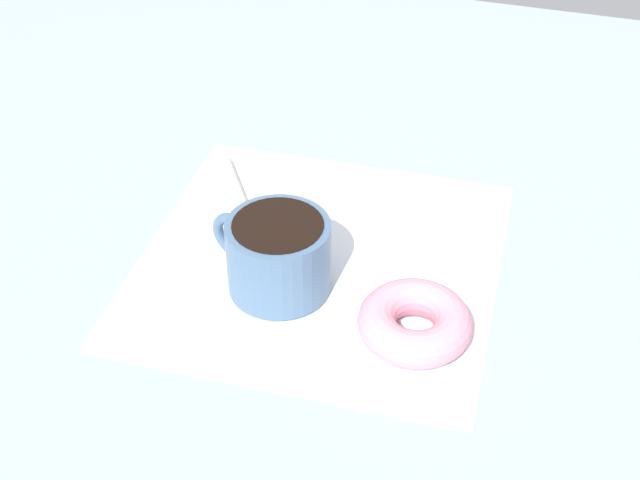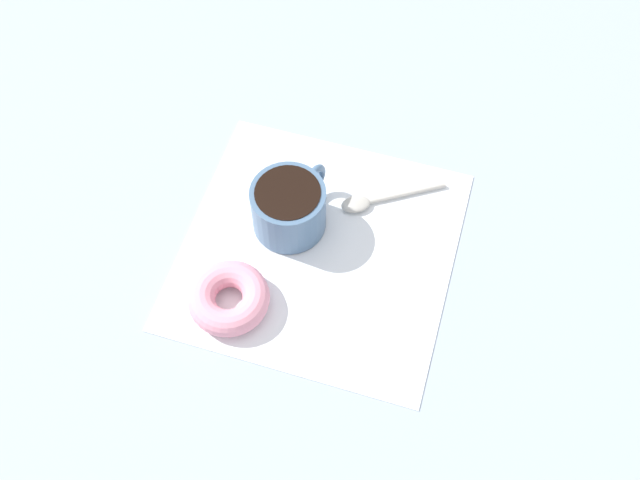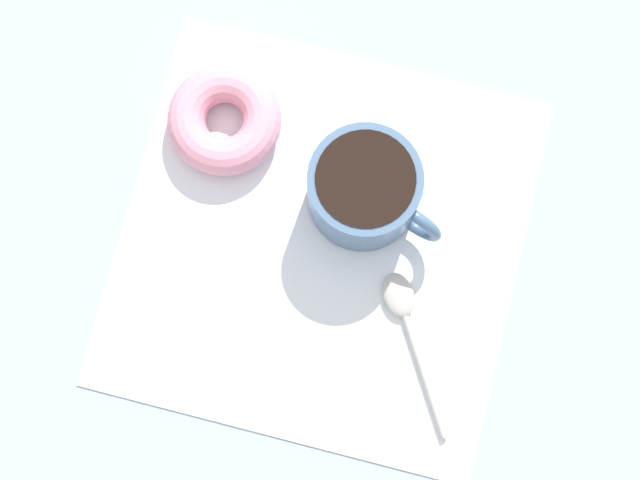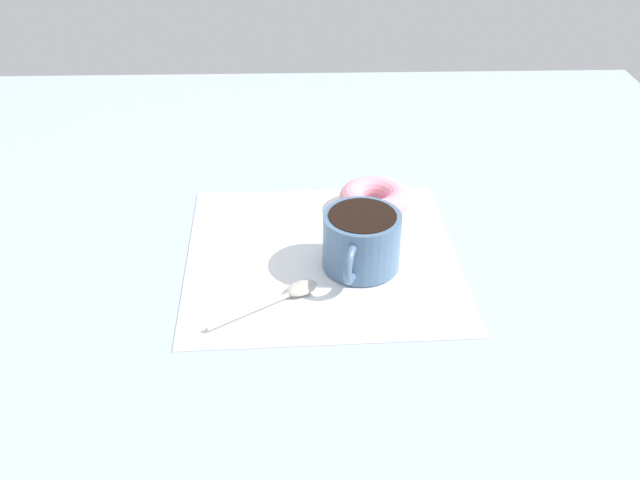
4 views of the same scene
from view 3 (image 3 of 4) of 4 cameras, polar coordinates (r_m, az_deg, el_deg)
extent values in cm
cube|color=#99A8B7|center=(86.11, -0.78, -0.04)|extent=(120.00, 120.00, 2.00)
cube|color=white|center=(84.87, 0.00, -0.25)|extent=(32.27, 32.27, 0.30)
cylinder|color=slate|center=(82.35, 2.35, 2.75)|extent=(8.75, 8.75, 6.51)
cylinder|color=black|center=(79.38, 2.44, 3.24)|extent=(7.55, 7.55, 0.60)
torus|color=slate|center=(82.06, 5.11, 0.95)|extent=(2.23, 4.60, 4.54)
torus|color=pink|center=(85.80, -5.12, 6.39)|extent=(9.14, 9.14, 3.06)
ellipsoid|color=#B7B2A8|center=(83.90, 4.21, -2.93)|extent=(4.33, 3.99, 0.90)
cylinder|color=#B7B2A8|center=(83.70, 5.53, -7.02)|extent=(9.04, 6.26, 0.56)
camera|label=1|loc=(0.82, -0.96, 56.25)|focal=50.00mm
camera|label=2|loc=(0.45, -72.89, 13.77)|focal=40.00mm
camera|label=4|loc=(0.75, 61.93, -9.96)|focal=40.00mm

